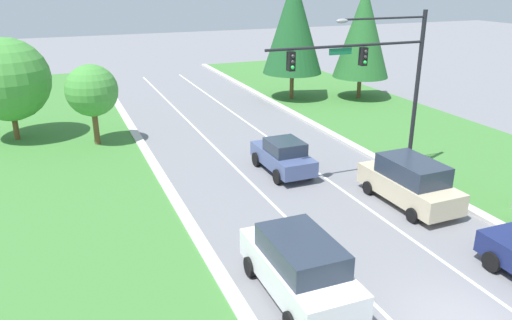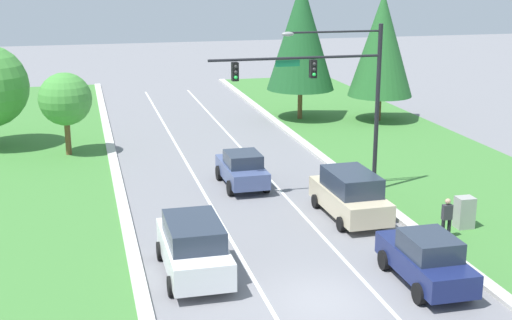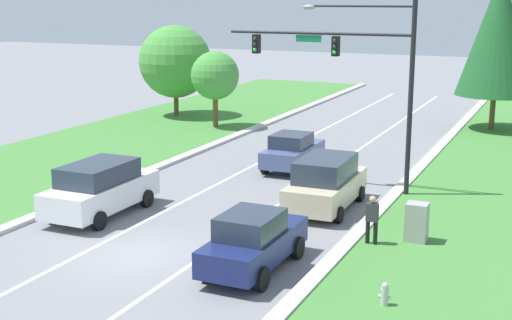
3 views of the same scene
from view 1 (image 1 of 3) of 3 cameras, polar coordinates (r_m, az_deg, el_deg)
name	(u,v)px [view 1 (image 1 of 3)]	position (r m, az deg, el deg)	size (l,w,h in m)	color
lane_stripe_inner_right	(510,309)	(17.16, 27.07, -14.94)	(0.14, 81.00, 0.01)	white
traffic_signal_mast	(378,71)	(23.53, 13.82, 9.86)	(7.96, 0.41, 7.86)	black
white_suv	(299,266)	(15.47, 4.98, -12.01)	(2.21, 4.92, 2.00)	white
slate_blue_sedan	(283,156)	(24.80, 3.11, 0.46)	(2.00, 4.22, 1.73)	#475684
champagne_suv	(410,182)	(22.28, 17.16, -2.41)	(2.22, 4.88, 2.03)	beige
conifer_near_right_tree	(363,32)	(40.36, 12.14, 14.14)	(4.34, 4.34, 8.74)	brown
oak_near_left_tree	(8,80)	(32.36, -26.53, 8.22)	(4.79, 4.79, 6.08)	brown
conifer_far_right_tree	(293,24)	(39.41, 4.28, 15.21)	(4.61, 4.61, 9.52)	brown
oak_far_left_tree	(92,91)	(29.74, -18.26, 7.52)	(2.93, 2.93, 4.70)	brown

